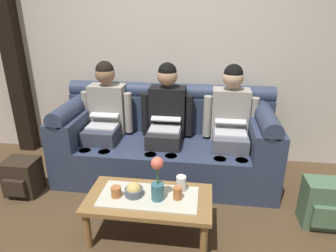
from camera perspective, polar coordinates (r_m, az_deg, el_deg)
ground_plane at (r=2.49m, az=-4.34°, el=-22.56°), size 14.00×14.00×0.00m
back_wall_patterned at (r=3.47m, az=0.90°, el=17.02°), size 6.00×0.12×2.90m
timber_pillar at (r=4.04m, az=-27.94°, el=15.29°), size 0.20×0.20×2.90m
couch at (r=3.24m, az=-0.33°, el=-3.21°), size 2.26×0.88×0.96m
person_left at (r=3.28m, az=-11.91°, el=2.05°), size 0.56×0.67×1.22m
person_middle at (r=3.12m, az=-0.35°, el=1.55°), size 0.56×0.67×1.22m
person_right at (r=3.11m, az=11.83°, el=0.95°), size 0.56×0.67×1.22m
coffee_table at (r=2.42m, az=-3.67°, el=-14.28°), size 0.98×0.51×0.37m
flower_vase at (r=2.27m, az=-2.03°, el=-10.37°), size 0.10×0.10×0.36m
snack_bowl at (r=2.39m, az=-6.53°, el=-12.15°), size 0.14×0.14×0.12m
cup_near_left at (r=2.42m, az=2.52°, el=-10.92°), size 0.08×0.08×0.13m
cup_near_right at (r=2.39m, az=-9.89°, el=-12.28°), size 0.08×0.08×0.08m
cup_far_center at (r=2.33m, az=1.84°, el=-12.70°), size 0.07×0.07×0.10m
backpack_right at (r=2.89m, az=27.39°, el=-13.08°), size 0.32×0.27×0.42m
backpack_left at (r=3.31m, az=-26.08°, el=-8.79°), size 0.32×0.30×0.36m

